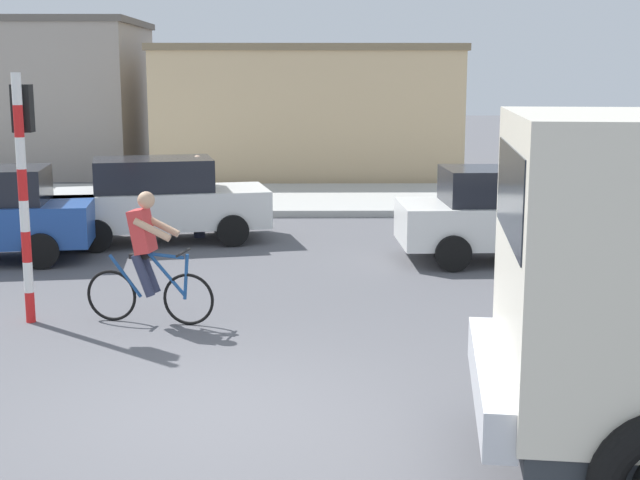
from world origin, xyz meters
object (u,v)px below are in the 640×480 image
at_px(cyclist, 147,258).
at_px(pedestrian_near_kerb, 198,195).
at_px(car_red_near, 514,214).
at_px(traffic_light_pole, 23,163).
at_px(car_white_mid, 160,199).

xyz_separation_m(cyclist, pedestrian_near_kerb, (-0.10, 6.10, -0.02)).
relative_size(cyclist, car_red_near, 0.42).
bearing_deg(pedestrian_near_kerb, cyclist, -89.09).
relative_size(cyclist, pedestrian_near_kerb, 1.06).
height_order(traffic_light_pole, car_red_near, traffic_light_pole).
bearing_deg(traffic_light_pole, car_white_mid, 82.17).
relative_size(cyclist, car_white_mid, 0.40).
xyz_separation_m(traffic_light_pole, pedestrian_near_kerb, (1.46, 5.97, -1.22)).
distance_m(cyclist, pedestrian_near_kerb, 6.10).
distance_m(cyclist, car_red_near, 6.80).
bearing_deg(car_white_mid, car_red_near, -16.06).
bearing_deg(cyclist, pedestrian_near_kerb, 90.91).
height_order(car_white_mid, pedestrian_near_kerb, pedestrian_near_kerb).
bearing_deg(traffic_light_pole, cyclist, -4.73).
height_order(car_red_near, car_white_mid, same).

